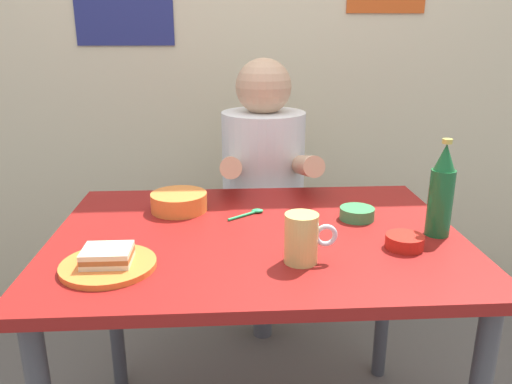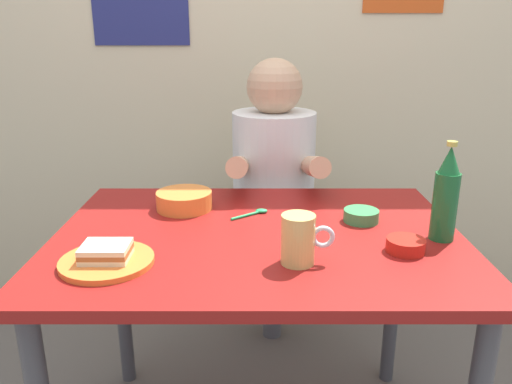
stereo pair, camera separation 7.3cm
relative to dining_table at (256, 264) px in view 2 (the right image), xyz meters
The scene contains 12 objects.
wall_back 1.24m from the dining_table, 90.01° to the left, with size 4.40×0.09×2.60m.
dining_table is the anchor object (origin of this frame).
stool 0.70m from the dining_table, 84.25° to the left, with size 0.34×0.34×0.45m.
person_seated 0.63m from the dining_table, 84.15° to the left, with size 0.33×0.56×0.72m.
plate_orange 0.42m from the dining_table, 151.65° to the right, with size 0.22×0.22×0.01m, color orange.
sandwich 0.42m from the dining_table, 151.65° to the right, with size 0.11×0.09×0.04m.
beer_mug 0.26m from the dining_table, 62.95° to the right, with size 0.13×0.08×0.12m.
beer_bottle 0.53m from the dining_table, ahead, with size 0.06×0.06×0.26m.
dip_bowl_green 0.33m from the dining_table, 15.89° to the left, with size 0.10×0.10×0.03m.
sambal_bowl_red 0.40m from the dining_table, 18.54° to the right, with size 0.10×0.10×0.03m.
soup_bowl_orange 0.32m from the dining_table, 139.80° to the left, with size 0.17×0.17×0.05m.
spoon 0.17m from the dining_table, 92.98° to the left, with size 0.11×0.08×0.01m.
Camera 2 is at (-0.01, -1.26, 1.26)m, focal length 35.14 mm.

